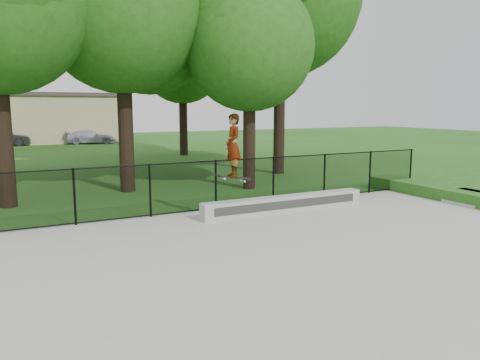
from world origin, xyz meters
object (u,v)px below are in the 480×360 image
Objects in this scene: grind_ledge at (285,204)px; skater_airborne at (233,147)px; car_b at (4,138)px; car_c at (90,137)px.

grind_ledge is 2.52m from skater_airborne.
grind_ledge is 1.49× the size of car_b.
car_c reaches higher than grind_ledge.
grind_ledge is 29.80m from car_c.
car_b is at bearing 102.95° from grind_ledge.
grind_ledge is 31.15m from car_b.
car_c is at bearing 90.80° from grind_ledge.
car_c is at bearing 87.38° from skater_airborne.
grind_ledge is 2.86× the size of skater_airborne.
grind_ledge is at bearing -170.72° from car_c.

